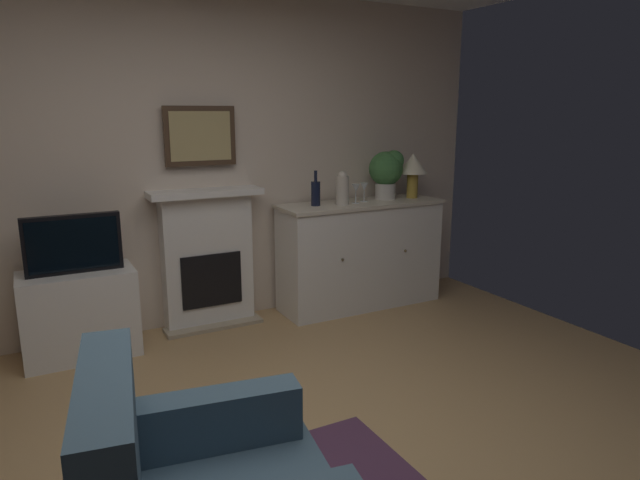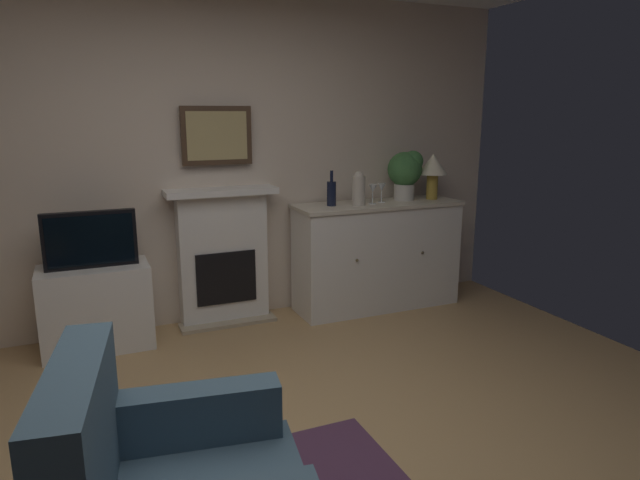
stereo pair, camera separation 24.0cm
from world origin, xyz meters
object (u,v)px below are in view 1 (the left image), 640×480
at_px(fireplace_unit, 208,258).
at_px(tv_cabinet, 80,314).
at_px(table_lamp, 413,167).
at_px(potted_plant_small, 387,170).
at_px(wine_bottle, 316,193).
at_px(wine_glass_left, 356,189).
at_px(tv_set, 73,244).
at_px(framed_picture, 200,136).
at_px(wine_glass_center, 364,188).
at_px(sideboard_cabinet, 360,254).
at_px(vase_decorative, 342,188).

relative_size(fireplace_unit, tv_cabinet, 1.47).
height_order(table_lamp, potted_plant_small, potted_plant_small).
distance_m(wine_bottle, wine_glass_left, 0.36).
xyz_separation_m(wine_glass_left, tv_set, (-2.22, 0.02, -0.23)).
distance_m(framed_picture, wine_bottle, 1.02).
bearing_deg(wine_glass_center, table_lamp, -1.41).
relative_size(fireplace_unit, wine_bottle, 3.79).
height_order(framed_picture, sideboard_cabinet, framed_picture).
distance_m(framed_picture, tv_cabinet, 1.56).
xyz_separation_m(fireplace_unit, tv_cabinet, (-0.97, -0.16, -0.24)).
xyz_separation_m(table_lamp, wine_glass_left, (-0.61, -0.03, -0.16)).
bearing_deg(fireplace_unit, sideboard_cabinet, -7.68).
relative_size(fireplace_unit, sideboard_cabinet, 0.75).
height_order(wine_bottle, tv_cabinet, wine_bottle).
xyz_separation_m(fireplace_unit, wine_glass_left, (1.24, -0.21, 0.50)).
distance_m(framed_picture, wine_glass_center, 1.44).
bearing_deg(sideboard_cabinet, wine_glass_center, 17.86).
height_order(table_lamp, tv_set, table_lamp).
xyz_separation_m(table_lamp, potted_plant_small, (-0.25, 0.05, -0.02)).
bearing_deg(wine_glass_center, tv_set, -179.49).
height_order(vase_decorative, tv_set, vase_decorative).
bearing_deg(vase_decorative, framed_picture, 166.09).
bearing_deg(wine_glass_center, tv_cabinet, 179.94).
distance_m(framed_picture, wine_glass_left, 1.35).
bearing_deg(fireplace_unit, potted_plant_small, -4.68).
relative_size(framed_picture, vase_decorative, 1.96).
distance_m(wine_glass_center, potted_plant_small, 0.29).
distance_m(table_lamp, tv_set, 2.86).
height_order(fireplace_unit, framed_picture, framed_picture).
bearing_deg(sideboard_cabinet, fireplace_unit, 172.32).
bearing_deg(wine_glass_center, sideboard_cabinet, -162.14).
bearing_deg(vase_decorative, potted_plant_small, 10.59).
height_order(wine_glass_left, wine_glass_center, same).
distance_m(fireplace_unit, wine_bottle, 1.02).
xyz_separation_m(table_lamp, wine_glass_center, (-0.50, 0.01, -0.16)).
bearing_deg(fireplace_unit, wine_bottle, -10.11).
relative_size(sideboard_cabinet, wine_glass_left, 8.85).
bearing_deg(sideboard_cabinet, vase_decorative, -166.88).
height_order(wine_bottle, vase_decorative, wine_bottle).
relative_size(sideboard_cabinet, table_lamp, 3.65).
height_order(fireplace_unit, sideboard_cabinet, fireplace_unit).
height_order(wine_glass_center, vase_decorative, vase_decorative).
xyz_separation_m(vase_decorative, tv_set, (-2.08, 0.04, -0.25)).
height_order(wine_glass_left, tv_cabinet, wine_glass_left).
bearing_deg(vase_decorative, sideboard_cabinet, 13.12).
bearing_deg(table_lamp, framed_picture, 173.17).
bearing_deg(framed_picture, table_lamp, -6.83).
height_order(fireplace_unit, tv_set, fireplace_unit).
relative_size(sideboard_cabinet, wine_bottle, 5.03).
xyz_separation_m(framed_picture, tv_cabinet, (-0.97, -0.21, -1.20)).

